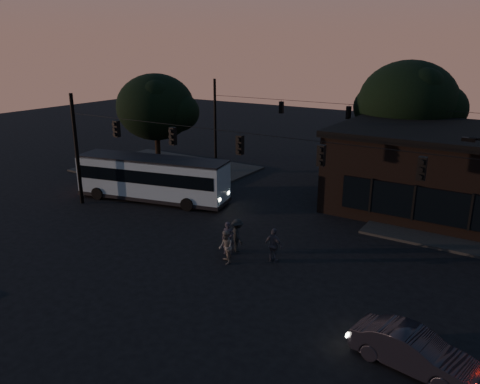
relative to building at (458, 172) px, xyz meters
The scene contains 13 objects.
ground 18.53m from the building, 119.40° to the right, with size 120.00×120.00×0.00m, color black.
sidewalk_far_left 23.23m from the building, behind, with size 14.00×10.00×0.15m, color black.
building is the anchor object (origin of this frame).
tree_behind 8.57m from the building, 129.68° to the left, with size 7.60×7.60×9.43m.
tree_left 23.37m from the building, behind, with size 6.40×6.40×8.30m.
signal_rig_near 15.08m from the building, 126.93° to the right, with size 26.24×0.30×7.50m.
signal_rig_far 9.97m from the building, 155.90° to the left, with size 26.24×0.30×7.50m.
bus 20.32m from the building, 154.20° to the right, with size 11.16×4.86×3.06m.
car 17.75m from the building, 85.17° to the right, with size 1.44×4.13×1.36m, color black.
pedestrian_a 16.15m from the building, 123.45° to the right, with size 0.64×0.42×1.76m, color #25212A.
pedestrian_b 16.69m from the building, 120.16° to the right, with size 0.83×0.65×1.71m, color #54514D.
pedestrian_c 14.53m from the building, 116.28° to the right, with size 1.05×0.44×1.79m, color #2F303A.
pedestrian_d 15.56m from the building, 123.91° to the right, with size 1.16×0.67×1.80m, color black.
Camera 1 is at (12.76, -15.99, 10.48)m, focal length 35.00 mm.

